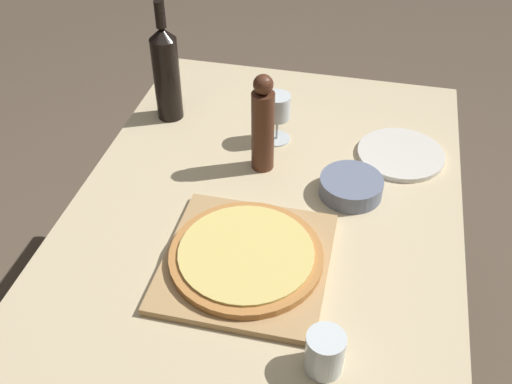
# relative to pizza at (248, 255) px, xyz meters

# --- Properties ---
(ground_plane) EXTENTS (12.00, 12.00, 0.00)m
(ground_plane) POSITION_rel_pizza_xyz_m (-0.00, 0.22, -0.77)
(ground_plane) COLOR brown
(dining_table) EXTENTS (0.94, 1.29, 0.74)m
(dining_table) POSITION_rel_pizza_xyz_m (-0.00, 0.22, -0.13)
(dining_table) COLOR #CCB78E
(dining_table) RESTS_ON ground_plane
(cutting_board) EXTENTS (0.36, 0.37, 0.02)m
(cutting_board) POSITION_rel_pizza_xyz_m (0.00, -0.00, -0.02)
(cutting_board) COLOR tan
(cutting_board) RESTS_ON dining_table
(pizza) EXTENTS (0.34, 0.34, 0.02)m
(pizza) POSITION_rel_pizza_xyz_m (0.00, 0.00, 0.00)
(pizza) COLOR #BC7A3D
(pizza) RESTS_ON cutting_board
(wine_bottle) EXTENTS (0.07, 0.07, 0.35)m
(wine_bottle) POSITION_rel_pizza_xyz_m (-0.36, 0.53, 0.12)
(wine_bottle) COLOR black
(wine_bottle) RESTS_ON dining_table
(pepper_mill) EXTENTS (0.06, 0.06, 0.27)m
(pepper_mill) POSITION_rel_pizza_xyz_m (-0.04, 0.35, 0.10)
(pepper_mill) COLOR #4C2819
(pepper_mill) RESTS_ON dining_table
(wine_glass) EXTENTS (0.07, 0.07, 0.14)m
(wine_glass) POSITION_rel_pizza_xyz_m (-0.03, 0.48, 0.07)
(wine_glass) COLOR silver
(wine_glass) RESTS_ON dining_table
(small_bowl) EXTENTS (0.16, 0.16, 0.05)m
(small_bowl) POSITION_rel_pizza_xyz_m (0.19, 0.29, -0.01)
(small_bowl) COLOR slate
(small_bowl) RESTS_ON dining_table
(drinking_tumbler) EXTENTS (0.07, 0.07, 0.09)m
(drinking_tumbler) POSITION_rel_pizza_xyz_m (0.20, -0.22, 0.01)
(drinking_tumbler) COLOR silver
(drinking_tumbler) RESTS_ON dining_table
(dinner_plate) EXTENTS (0.23, 0.23, 0.01)m
(dinner_plate) POSITION_rel_pizza_xyz_m (0.31, 0.47, -0.02)
(dinner_plate) COLOR silver
(dinner_plate) RESTS_ON dining_table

